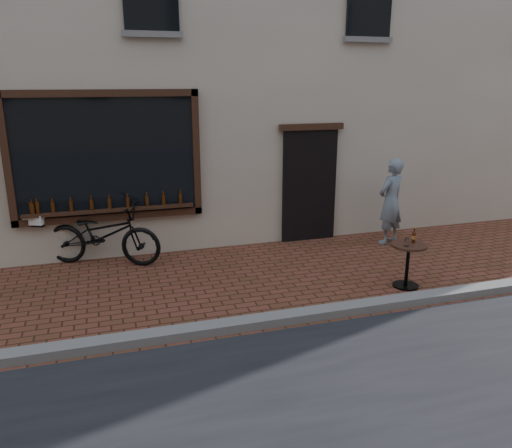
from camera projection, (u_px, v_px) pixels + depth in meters
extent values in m
plane|color=#57301C|center=(276.00, 331.00, 6.45)|extent=(90.00, 90.00, 0.00)
cube|color=slate|center=(271.00, 320.00, 6.62)|extent=(90.00, 0.25, 0.12)
cube|color=black|center=(106.00, 157.00, 8.56)|extent=(3.00, 0.06, 2.00)
cube|color=black|center=(101.00, 93.00, 8.25)|extent=(3.24, 0.10, 0.12)
cube|color=black|center=(111.00, 217.00, 8.84)|extent=(3.24, 0.10, 0.12)
cube|color=black|center=(7.00, 161.00, 8.10)|extent=(0.12, 0.10, 2.24)
cube|color=black|center=(196.00, 153.00, 8.98)|extent=(0.12, 0.10, 2.24)
cube|color=black|center=(111.00, 210.00, 8.76)|extent=(2.90, 0.16, 0.05)
cube|color=black|center=(309.00, 186.00, 9.85)|extent=(1.10, 0.10, 2.20)
cube|color=black|center=(312.00, 127.00, 9.50)|extent=(1.30, 0.10, 0.12)
cylinder|color=#3D1C07|center=(33.00, 209.00, 8.37)|extent=(0.06, 0.06, 0.19)
cylinder|color=#3D1C07|center=(53.00, 207.00, 8.46)|extent=(0.06, 0.06, 0.19)
cylinder|color=#3D1C07|center=(72.00, 206.00, 8.55)|extent=(0.06, 0.06, 0.19)
cylinder|color=#3D1C07|center=(91.00, 205.00, 8.64)|extent=(0.06, 0.06, 0.19)
cylinder|color=#3D1C07|center=(110.00, 203.00, 8.72)|extent=(0.06, 0.06, 0.19)
cylinder|color=#3D1C07|center=(129.00, 202.00, 8.81)|extent=(0.06, 0.06, 0.19)
cylinder|color=#3D1C07|center=(146.00, 201.00, 8.90)|extent=(0.06, 0.06, 0.19)
cylinder|color=#3D1C07|center=(164.00, 200.00, 8.99)|extent=(0.06, 0.06, 0.19)
cylinder|color=#3D1C07|center=(181.00, 199.00, 9.08)|extent=(0.06, 0.06, 0.19)
imported|color=black|center=(103.00, 235.00, 8.65)|extent=(2.16, 1.46, 1.07)
cube|color=black|center=(40.00, 222.00, 8.71)|extent=(0.60, 0.69, 0.04)
cube|color=silver|center=(39.00, 216.00, 8.68)|extent=(0.61, 0.71, 0.17)
cylinder|color=#3D1C07|center=(38.00, 208.00, 8.41)|extent=(0.07, 0.07, 0.23)
cylinder|color=#3D1C07|center=(31.00, 208.00, 8.42)|extent=(0.07, 0.07, 0.23)
cylinder|color=#3D1C07|center=(24.00, 208.00, 8.43)|extent=(0.07, 0.07, 0.23)
cylinder|color=#3D1C07|center=(42.00, 206.00, 8.55)|extent=(0.07, 0.07, 0.23)
cylinder|color=#3D1C07|center=(35.00, 206.00, 8.56)|extent=(0.07, 0.07, 0.23)
cylinder|color=#3D1C07|center=(29.00, 206.00, 8.57)|extent=(0.07, 0.07, 0.23)
cylinder|color=#3D1C07|center=(46.00, 204.00, 8.68)|extent=(0.07, 0.07, 0.23)
cylinder|color=#3D1C07|center=(40.00, 204.00, 8.69)|extent=(0.07, 0.07, 0.23)
cylinder|color=#3D1C07|center=(33.00, 204.00, 8.71)|extent=(0.07, 0.07, 0.23)
cylinder|color=#3D1C07|center=(50.00, 202.00, 8.82)|extent=(0.07, 0.07, 0.23)
cylinder|color=#3D1C07|center=(44.00, 202.00, 8.83)|extent=(0.07, 0.07, 0.23)
cylinder|color=#3D1C07|center=(37.00, 202.00, 8.84)|extent=(0.07, 0.07, 0.23)
cylinder|color=black|center=(405.00, 285.00, 7.84)|extent=(0.40, 0.40, 0.03)
cylinder|color=black|center=(407.00, 266.00, 7.75)|extent=(0.05, 0.05, 0.63)
cylinder|color=black|center=(409.00, 245.00, 7.65)|extent=(0.54, 0.54, 0.04)
cylinder|color=gold|center=(414.00, 237.00, 7.70)|extent=(0.06, 0.06, 0.05)
cylinder|color=white|center=(407.00, 242.00, 7.55)|extent=(0.07, 0.07, 0.12)
imported|color=slate|center=(391.00, 201.00, 9.71)|extent=(0.72, 0.61, 1.69)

